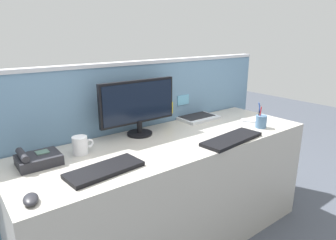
{
  "coord_description": "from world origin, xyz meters",
  "views": [
    {
      "loc": [
        -1.11,
        -1.4,
        1.41
      ],
      "look_at": [
        0.0,
        0.05,
        0.88
      ],
      "focal_mm": 31.58,
      "sensor_mm": 36.0,
      "label": 1
    }
  ],
  "objects_px": {
    "keyboard_spare": "(105,170)",
    "computer_mouse_right_hand": "(31,199)",
    "pen_cup": "(261,121)",
    "coffee_mug": "(80,145)",
    "desk_phone": "(37,159)",
    "desktop_monitor": "(138,104)",
    "cell_phone_silver_slab": "(252,121)",
    "keyboard_main": "(232,139)",
    "laptop": "(193,110)"
  },
  "relations": [
    {
      "from": "desktop_monitor",
      "to": "cell_phone_silver_slab",
      "type": "xyz_separation_m",
      "value": [
        0.86,
        -0.27,
        -0.2
      ]
    },
    {
      "from": "desk_phone",
      "to": "pen_cup",
      "type": "distance_m",
      "value": 1.49
    },
    {
      "from": "keyboard_spare",
      "to": "coffee_mug",
      "type": "distance_m",
      "value": 0.29
    },
    {
      "from": "desktop_monitor",
      "to": "pen_cup",
      "type": "height_order",
      "value": "desktop_monitor"
    },
    {
      "from": "desktop_monitor",
      "to": "computer_mouse_right_hand",
      "type": "relative_size",
      "value": 5.51
    },
    {
      "from": "computer_mouse_right_hand",
      "to": "desktop_monitor",
      "type": "bearing_deg",
      "value": 42.54
    },
    {
      "from": "desk_phone",
      "to": "computer_mouse_right_hand",
      "type": "relative_size",
      "value": 2.09
    },
    {
      "from": "laptop",
      "to": "desktop_monitor",
      "type": "bearing_deg",
      "value": -171.08
    },
    {
      "from": "desk_phone",
      "to": "pen_cup",
      "type": "bearing_deg",
      "value": -12.36
    },
    {
      "from": "keyboard_main",
      "to": "laptop",
      "type": "bearing_deg",
      "value": 67.19
    },
    {
      "from": "keyboard_spare",
      "to": "computer_mouse_right_hand",
      "type": "relative_size",
      "value": 3.81
    },
    {
      "from": "desk_phone",
      "to": "keyboard_spare",
      "type": "height_order",
      "value": "desk_phone"
    },
    {
      "from": "computer_mouse_right_hand",
      "to": "laptop",
      "type": "bearing_deg",
      "value": 34.56
    },
    {
      "from": "keyboard_main",
      "to": "computer_mouse_right_hand",
      "type": "bearing_deg",
      "value": 173.69
    },
    {
      "from": "keyboard_main",
      "to": "coffee_mug",
      "type": "relative_size",
      "value": 3.69
    },
    {
      "from": "desktop_monitor",
      "to": "keyboard_main",
      "type": "relative_size",
      "value": 1.21
    },
    {
      "from": "laptop",
      "to": "desk_phone",
      "type": "distance_m",
      "value": 1.26
    },
    {
      "from": "laptop",
      "to": "pen_cup",
      "type": "xyz_separation_m",
      "value": [
        0.21,
        -0.5,
        -0.01
      ]
    },
    {
      "from": "keyboard_main",
      "to": "keyboard_spare",
      "type": "height_order",
      "value": "same"
    },
    {
      "from": "keyboard_spare",
      "to": "computer_mouse_right_hand",
      "type": "xyz_separation_m",
      "value": [
        -0.36,
        -0.07,
        0.01
      ]
    },
    {
      "from": "computer_mouse_right_hand",
      "to": "pen_cup",
      "type": "distance_m",
      "value": 1.57
    },
    {
      "from": "desktop_monitor",
      "to": "desk_phone",
      "type": "bearing_deg",
      "value": -172.33
    },
    {
      "from": "cell_phone_silver_slab",
      "to": "coffee_mug",
      "type": "xyz_separation_m",
      "value": [
        -1.3,
        0.19,
        0.05
      ]
    },
    {
      "from": "computer_mouse_right_hand",
      "to": "cell_phone_silver_slab",
      "type": "bearing_deg",
      "value": 19.18
    },
    {
      "from": "desktop_monitor",
      "to": "keyboard_spare",
      "type": "bearing_deg",
      "value": -139.18
    },
    {
      "from": "desk_phone",
      "to": "keyboard_main",
      "type": "xyz_separation_m",
      "value": [
        1.08,
        -0.37,
        -0.02
      ]
    },
    {
      "from": "desk_phone",
      "to": "cell_phone_silver_slab",
      "type": "xyz_separation_m",
      "value": [
        1.53,
        -0.18,
        -0.03
      ]
    },
    {
      "from": "computer_mouse_right_hand",
      "to": "pen_cup",
      "type": "relative_size",
      "value": 0.54
    },
    {
      "from": "desk_phone",
      "to": "coffee_mug",
      "type": "xyz_separation_m",
      "value": [
        0.23,
        0.01,
        0.02
      ]
    },
    {
      "from": "computer_mouse_right_hand",
      "to": "cell_phone_silver_slab",
      "type": "distance_m",
      "value": 1.66
    },
    {
      "from": "laptop",
      "to": "pen_cup",
      "type": "bearing_deg",
      "value": -67.64
    },
    {
      "from": "desk_phone",
      "to": "keyboard_main",
      "type": "relative_size",
      "value": 0.46
    },
    {
      "from": "desktop_monitor",
      "to": "keyboard_main",
      "type": "height_order",
      "value": "desktop_monitor"
    },
    {
      "from": "cell_phone_silver_slab",
      "to": "coffee_mug",
      "type": "bearing_deg",
      "value": 129.14
    },
    {
      "from": "pen_cup",
      "to": "cell_phone_silver_slab",
      "type": "bearing_deg",
      "value": 59.61
    },
    {
      "from": "desk_phone",
      "to": "pen_cup",
      "type": "xyz_separation_m",
      "value": [
        1.45,
        -0.32,
        0.02
      ]
    },
    {
      "from": "keyboard_main",
      "to": "desktop_monitor",
      "type": "bearing_deg",
      "value": 125.22
    },
    {
      "from": "keyboard_spare",
      "to": "computer_mouse_right_hand",
      "type": "bearing_deg",
      "value": -173.79
    },
    {
      "from": "laptop",
      "to": "keyboard_spare",
      "type": "relative_size",
      "value": 0.8
    },
    {
      "from": "laptop",
      "to": "coffee_mug",
      "type": "height_order",
      "value": "laptop"
    },
    {
      "from": "desktop_monitor",
      "to": "pen_cup",
      "type": "relative_size",
      "value": 3.0
    },
    {
      "from": "desktop_monitor",
      "to": "pen_cup",
      "type": "bearing_deg",
      "value": -27.73
    },
    {
      "from": "computer_mouse_right_hand",
      "to": "cell_phone_silver_slab",
      "type": "height_order",
      "value": "computer_mouse_right_hand"
    },
    {
      "from": "pen_cup",
      "to": "keyboard_spare",
      "type": "bearing_deg",
      "value": 178.4
    },
    {
      "from": "desk_phone",
      "to": "keyboard_spare",
      "type": "xyz_separation_m",
      "value": [
        0.24,
        -0.28,
        -0.02
      ]
    },
    {
      "from": "computer_mouse_right_hand",
      "to": "coffee_mug",
      "type": "distance_m",
      "value": 0.51
    },
    {
      "from": "keyboard_spare",
      "to": "laptop",
      "type": "bearing_deg",
      "value": 19.33
    },
    {
      "from": "pen_cup",
      "to": "coffee_mug",
      "type": "distance_m",
      "value": 1.26
    },
    {
      "from": "keyboard_main",
      "to": "cell_phone_silver_slab",
      "type": "xyz_separation_m",
      "value": [
        0.46,
        0.19,
        -0.01
      ]
    },
    {
      "from": "keyboard_main",
      "to": "keyboard_spare",
      "type": "relative_size",
      "value": 1.2
    }
  ]
}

